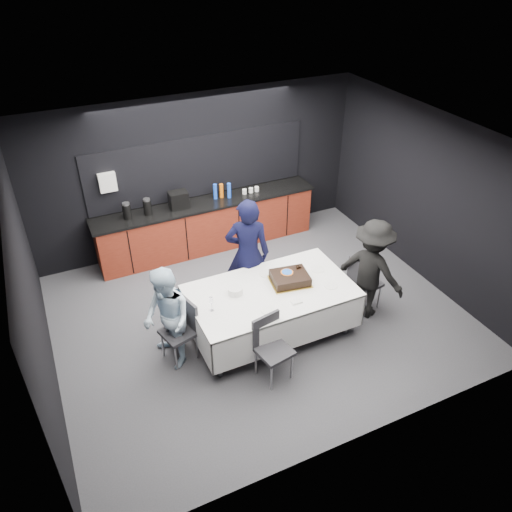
% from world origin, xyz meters
% --- Properties ---
extents(ground, '(6.00, 6.00, 0.00)m').
position_xyz_m(ground, '(0.00, 0.00, 0.00)').
color(ground, '#46474C').
rests_on(ground, ground).
extents(room_shell, '(6.04, 5.04, 2.82)m').
position_xyz_m(room_shell, '(0.00, 0.00, 1.86)').
color(room_shell, white).
rests_on(room_shell, ground).
extents(kitchenette, '(4.10, 0.64, 2.05)m').
position_xyz_m(kitchenette, '(-0.02, 2.22, 0.54)').
color(kitchenette, maroon).
rests_on(kitchenette, ground).
extents(party_table, '(2.32, 1.32, 0.78)m').
position_xyz_m(party_table, '(0.00, -0.40, 0.64)').
color(party_table, '#99999E').
rests_on(party_table, ground).
extents(cake_assembly, '(0.62, 0.53, 0.17)m').
position_xyz_m(cake_assembly, '(0.33, -0.35, 0.85)').
color(cake_assembly, gold).
rests_on(cake_assembly, party_table).
extents(plate_stack, '(0.21, 0.21, 0.10)m').
position_xyz_m(plate_stack, '(-0.49, -0.26, 0.83)').
color(plate_stack, white).
rests_on(plate_stack, party_table).
extents(loose_plate_near, '(0.19, 0.19, 0.01)m').
position_xyz_m(loose_plate_near, '(-0.24, -0.78, 0.78)').
color(loose_plate_near, white).
rests_on(loose_plate_near, party_table).
extents(loose_plate_right_a, '(0.21, 0.21, 0.01)m').
position_xyz_m(loose_plate_right_a, '(0.85, -0.24, 0.78)').
color(loose_plate_right_a, white).
rests_on(loose_plate_right_a, party_table).
extents(loose_plate_right_b, '(0.20, 0.20, 0.01)m').
position_xyz_m(loose_plate_right_b, '(0.82, -0.67, 0.78)').
color(loose_plate_right_b, white).
rests_on(loose_plate_right_b, party_table).
extents(loose_plate_far, '(0.22, 0.22, 0.01)m').
position_xyz_m(loose_plate_far, '(0.12, -0.03, 0.78)').
color(loose_plate_far, white).
rests_on(loose_plate_far, party_table).
extents(fork_pile, '(0.15, 0.10, 0.02)m').
position_xyz_m(fork_pile, '(0.19, -0.80, 0.79)').
color(fork_pile, white).
rests_on(fork_pile, party_table).
extents(champagne_flute, '(0.06, 0.06, 0.22)m').
position_xyz_m(champagne_flute, '(-0.92, -0.46, 0.94)').
color(champagne_flute, white).
rests_on(champagne_flute, party_table).
extents(chair_left, '(0.51, 0.51, 0.92)m').
position_xyz_m(chair_left, '(-1.30, -0.32, 0.53)').
color(chair_left, '#2C2B30').
rests_on(chair_left, ground).
extents(chair_right, '(0.48, 0.48, 0.92)m').
position_xyz_m(chair_right, '(1.52, -0.50, 0.53)').
color(chair_right, '#2C2B30').
rests_on(chair_right, ground).
extents(chair_near, '(0.49, 0.49, 0.92)m').
position_xyz_m(chair_near, '(-0.37, -1.13, 0.53)').
color(chair_near, '#2C2B30').
rests_on(chair_near, ground).
extents(person_center, '(0.79, 0.67, 1.84)m').
position_xyz_m(person_center, '(-0.01, 0.38, 0.92)').
color(person_center, black).
rests_on(person_center, ground).
extents(person_left, '(0.68, 0.81, 1.51)m').
position_xyz_m(person_left, '(-1.50, -0.35, 0.75)').
color(person_left, silver).
rests_on(person_left, ground).
extents(person_right, '(1.00, 1.20, 1.62)m').
position_xyz_m(person_right, '(1.55, -0.62, 0.81)').
color(person_right, black).
rests_on(person_right, ground).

